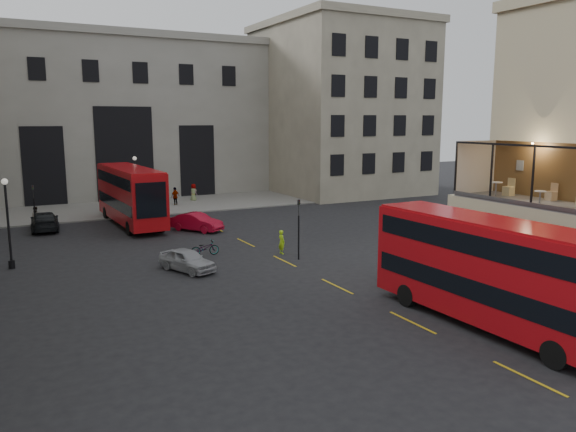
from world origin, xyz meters
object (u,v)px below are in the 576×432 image
car_c (45,221)px  cyclist (282,242)px  traffic_light_far (34,203)px  traffic_light_near (299,221)px  car_a (187,260)px  cafe_chair_d (509,190)px  bus_near (490,267)px  bicycle (205,248)px  bus_far (130,193)px  pedestrian_d (194,193)px  cafe_table_far (496,187)px  street_lamp_a (9,229)px  cafe_chair_c (551,195)px  street_lamp_b (136,188)px  pedestrian_b (109,203)px  pedestrian_a (36,217)px  cafe_table_mid (540,196)px  car_b (197,222)px  pedestrian_c (175,197)px

car_c → cyclist: size_ratio=3.19×
car_c → traffic_light_far: bearing=68.0°
traffic_light_near → cyclist: traffic_light_near is taller
car_a → cafe_chair_d: (15.09, -9.53, 4.23)m
bus_near → bicycle: 18.79m
bus_near → bus_far: (-8.17, 30.48, 0.11)m
bus_far → pedestrian_d: size_ratio=6.44×
cafe_table_far → traffic_light_far: bearing=130.2°
street_lamp_a → cafe_chair_c: cafe_chair_c is taller
bus_near → pedestrian_d: size_ratio=6.18×
bus_far → car_c: bearing=171.9°
cafe_table_far → cafe_chair_c: bearing=-57.1°
traffic_light_near → pedestrian_d: 27.47m
street_lamp_b → pedestrian_b: bearing=135.3°
bus_far → pedestrian_d: bearing=50.2°
car_a → cafe_chair_d: cafe_chair_d is taller
street_lamp_b → car_a: size_ratio=1.39×
car_a → pedestrian_a: 19.48m
car_a → cafe_chair_d: size_ratio=4.07×
cafe_chair_c → traffic_light_near: bearing=127.3°
traffic_light_near → cafe_chair_d: bearing=-47.7°
street_lamp_b → pedestrian_d: (7.25, 5.34, -1.45)m
traffic_light_far → cafe_table_mid: (20.71, -27.92, 2.63)m
bus_far → bicycle: 13.23m
street_lamp_b → traffic_light_near: bearing=-77.2°
street_lamp_a → car_a: bearing=-30.7°
car_a → pedestrian_d: size_ratio=2.04×
car_b → cafe_table_far: bearing=-99.0°
bus_near → pedestrian_b: bearing=102.8°
car_b → pedestrian_c: (2.26, 13.35, 0.25)m
pedestrian_b → cafe_table_mid: cafe_table_mid is taller
traffic_light_near → street_lamp_a: street_lamp_a is taller
street_lamp_a → pedestrian_b: 20.20m
bicycle → bus_near: bearing=-158.5°
car_b → cafe_table_mid: bearing=-102.6°
street_lamp_a → bicycle: bearing=-11.5°
cyclist → cafe_chair_c: bearing=-149.8°
street_lamp_a → bicycle: 11.54m
street_lamp_a → car_a: (8.99, -5.35, -1.74)m
traffic_light_far → car_a: traffic_light_far is taller
car_c → cafe_table_far: bearing=131.5°
bus_near → pedestrian_a: bearing=114.9°
bicycle → traffic_light_far: bearing=38.3°
pedestrian_a → pedestrian_b: size_ratio=0.95×
street_lamp_a → bus_near: (17.50, -19.82, 0.19)m
pedestrian_a → cafe_chair_c: size_ratio=1.96×
pedestrian_c → cafe_table_mid: cafe_table_mid is taller
bus_near → car_c: size_ratio=2.31×
car_a → car_c: (-6.22, 16.93, 0.08)m
traffic_light_near → car_b: traffic_light_near is taller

